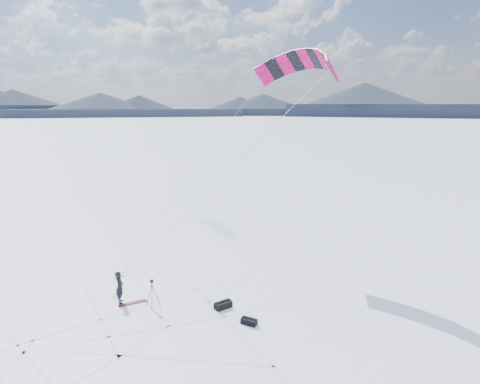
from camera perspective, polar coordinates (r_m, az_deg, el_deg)
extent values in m
plane|color=white|center=(19.83, -12.53, -17.20)|extent=(1800.00, 1800.00, 0.00)
cube|color=#1C2634|center=(333.97, 22.11, 10.49)|extent=(150.19, 119.71, 6.43)
cone|color=#1C2634|center=(333.93, 22.15, 11.04)|extent=(88.58, 88.58, 8.00)
cube|color=#1C2634|center=(336.51, 3.72, 11.37)|extent=(156.46, 80.45, 6.43)
cone|color=#1C2634|center=(336.46, 3.73, 11.91)|extent=(77.75, 77.75, 8.00)
cube|color=#1C2634|center=(337.34, -14.61, 11.00)|extent=(153.20, 57.23, 6.43)
cone|color=#1C2634|center=(337.29, -14.64, 11.54)|extent=(69.07, 69.07, 8.00)
cube|color=silver|center=(18.88, -23.45, -19.63)|extent=(3.52, 7.29, 0.01)
cube|color=silver|center=(20.51, -17.10, -16.40)|extent=(6.45, 7.79, 0.01)
cube|color=silver|center=(22.39, -11.92, -13.53)|extent=(11.66, 3.07, 0.01)
cube|color=silver|center=(17.41, -6.61, -21.54)|extent=(1.27, 5.91, 0.01)
cube|color=silver|center=(19.48, -1.77, -17.44)|extent=(6.52, 4.83, 0.01)
cube|color=silver|center=(21.73, 1.95, -14.08)|extent=(8.85, 4.87, 0.01)
imported|color=black|center=(21.62, -16.59, -14.79)|extent=(0.46, 0.64, 1.65)
cube|color=maroon|center=(21.34, -15.01, -15.02)|extent=(1.41, 0.64, 0.04)
cylinder|color=black|center=(20.63, -11.84, -14.06)|extent=(0.38, 0.20, 1.19)
cylinder|color=black|center=(20.68, -12.77, -14.04)|extent=(0.35, 0.26, 1.19)
cylinder|color=black|center=(20.40, -12.41, -14.41)|extent=(0.07, 0.41, 1.19)
cylinder|color=black|center=(20.39, -12.39, -13.13)|extent=(0.04, 0.04, 0.37)
cube|color=black|center=(20.29, -12.43, -12.51)|extent=(0.10, 0.10, 0.05)
cube|color=black|center=(20.25, -12.44, -12.27)|extent=(0.16, 0.14, 0.11)
cylinder|color=black|center=(20.34, -12.43, -12.16)|extent=(0.07, 0.11, 0.07)
cube|color=black|center=(20.21, -2.41, -15.76)|extent=(0.94, 0.74, 0.32)
cylinder|color=black|center=(20.13, -2.41, -15.31)|extent=(0.76, 0.43, 0.08)
cube|color=black|center=(18.94, 1.30, -17.93)|extent=(0.78, 0.71, 0.27)
cylinder|color=black|center=(18.87, 1.30, -17.52)|extent=(0.59, 0.48, 0.08)
cube|color=#C40456|center=(23.22, 12.90, 16.77)|extent=(1.09, 1.16, 1.51)
cube|color=black|center=(23.92, 12.44, 17.46)|extent=(0.96, 1.19, 1.43)
cube|color=#C40456|center=(24.63, 11.66, 17.93)|extent=(1.07, 1.19, 1.34)
cube|color=black|center=(25.30, 10.60, 18.17)|extent=(1.19, 1.20, 1.24)
cube|color=#C40456|center=(25.92, 9.35, 18.19)|extent=(1.29, 1.18, 1.14)
cube|color=black|center=(26.46, 7.95, 18.00)|extent=(1.38, 1.13, 1.24)
cube|color=#C40456|center=(26.90, 6.47, 17.62)|extent=(1.45, 1.06, 1.34)
cube|color=black|center=(27.23, 4.96, 17.06)|extent=(1.49, 0.96, 1.43)
cube|color=#C40456|center=(27.43, 3.49, 16.34)|extent=(1.52, 0.83, 1.51)
cylinder|color=#908E9C|center=(20.75, -1.39, 3.43)|extent=(11.51, 2.37, 10.26)
cylinder|color=#908E9C|center=(23.18, -5.42, 4.33)|extent=(8.99, 7.59, 10.26)
cylinder|color=black|center=(21.06, -16.82, -11.55)|extent=(0.51, 0.27, 0.03)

